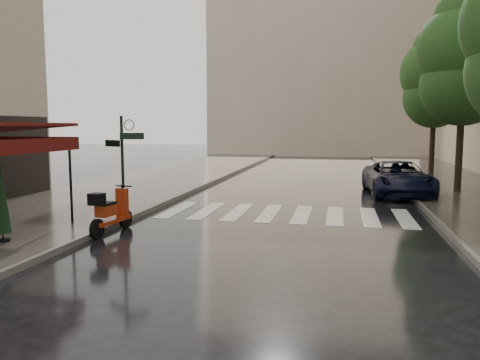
% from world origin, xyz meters
% --- Properties ---
extents(ground, '(120.00, 120.00, 0.00)m').
position_xyz_m(ground, '(0.00, 0.00, 0.00)').
color(ground, black).
rests_on(ground, ground).
extents(sidewalk_near, '(6.00, 60.00, 0.12)m').
position_xyz_m(sidewalk_near, '(-4.50, 12.00, 0.06)').
color(sidewalk_near, '#38332D').
rests_on(sidewalk_near, ground).
extents(sidewalk_far, '(5.50, 60.00, 0.12)m').
position_xyz_m(sidewalk_far, '(10.25, 12.00, 0.06)').
color(sidewalk_far, '#38332D').
rests_on(sidewalk_far, ground).
extents(curb_near, '(0.12, 60.00, 0.16)m').
position_xyz_m(curb_near, '(-1.45, 12.00, 0.07)').
color(curb_near, '#595651').
rests_on(curb_near, ground).
extents(curb_far, '(0.12, 60.00, 0.16)m').
position_xyz_m(curb_far, '(7.45, 12.00, 0.07)').
color(curb_far, '#595651').
rests_on(curb_far, ground).
extents(crosswalk, '(7.85, 3.20, 0.01)m').
position_xyz_m(crosswalk, '(2.98, 6.00, 0.01)').
color(crosswalk, silver).
rests_on(crosswalk, ground).
extents(signpost, '(1.17, 0.29, 3.10)m').
position_xyz_m(signpost, '(-1.19, 3.00, 1.83)').
color(signpost, black).
rests_on(signpost, ground).
extents(backdrop_building, '(22.00, 6.00, 20.00)m').
position_xyz_m(backdrop_building, '(3.00, 38.00, 10.00)').
color(backdrop_building, '#C0A993').
rests_on(backdrop_building, ground).
extents(tree_mid, '(3.80, 3.80, 8.34)m').
position_xyz_m(tree_mid, '(9.50, 12.00, 5.59)').
color(tree_mid, black).
rests_on(tree_mid, sidewalk_far).
extents(tree_far, '(3.80, 3.80, 8.16)m').
position_xyz_m(tree_far, '(9.70, 19.00, 5.46)').
color(tree_far, black).
rests_on(tree_far, sidewalk_far).
extents(scooter, '(0.57, 1.83, 1.20)m').
position_xyz_m(scooter, '(-1.21, 2.24, 0.56)').
color(scooter, black).
rests_on(scooter, ground).
extents(parked_car, '(2.74, 5.20, 1.39)m').
position_xyz_m(parked_car, '(7.00, 11.10, 0.70)').
color(parked_car, black).
rests_on(parked_car, ground).
extents(parasol_back, '(0.40, 0.40, 2.15)m').
position_xyz_m(parasol_back, '(-3.06, 0.50, 1.28)').
color(parasol_back, black).
rests_on(parasol_back, sidewalk_near).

